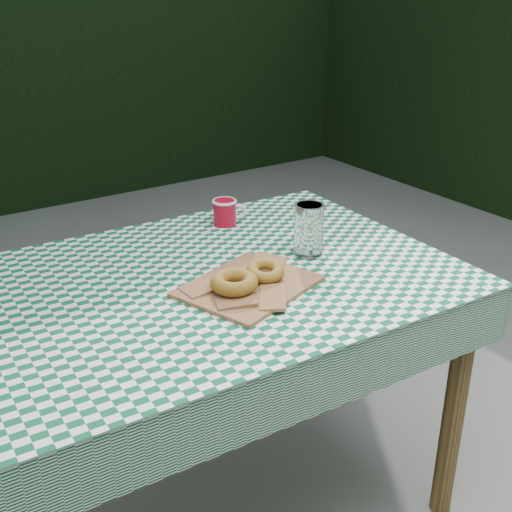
{
  "coord_description": "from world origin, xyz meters",
  "views": [
    {
      "loc": [
        -0.68,
        -1.38,
        1.47
      ],
      "look_at": [
        0.18,
        -0.1,
        0.79
      ],
      "focal_mm": 45.06,
      "sensor_mm": 36.0,
      "label": 1
    }
  ],
  "objects_px": {
    "table": "(203,403)",
    "paper_bag": "(249,285)",
    "coffee_mug": "(225,212)",
    "drinking_glass": "(309,230)"
  },
  "relations": [
    {
      "from": "paper_bag",
      "to": "drinking_glass",
      "type": "height_order",
      "value": "drinking_glass"
    },
    {
      "from": "table",
      "to": "coffee_mug",
      "type": "relative_size",
      "value": 9.26
    },
    {
      "from": "coffee_mug",
      "to": "drinking_glass",
      "type": "relative_size",
      "value": 0.97
    },
    {
      "from": "paper_bag",
      "to": "coffee_mug",
      "type": "xyz_separation_m",
      "value": [
        0.18,
        0.41,
        0.03
      ]
    },
    {
      "from": "table",
      "to": "paper_bag",
      "type": "height_order",
      "value": "paper_bag"
    },
    {
      "from": "drinking_glass",
      "to": "table",
      "type": "bearing_deg",
      "value": 174.9
    },
    {
      "from": "paper_bag",
      "to": "coffee_mug",
      "type": "relative_size",
      "value": 2.23
    },
    {
      "from": "drinking_glass",
      "to": "coffee_mug",
      "type": "bearing_deg",
      "value": 102.43
    },
    {
      "from": "table",
      "to": "coffee_mug",
      "type": "xyz_separation_m",
      "value": [
        0.26,
        0.29,
        0.42
      ]
    },
    {
      "from": "table",
      "to": "paper_bag",
      "type": "bearing_deg",
      "value": -52.14
    }
  ]
}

